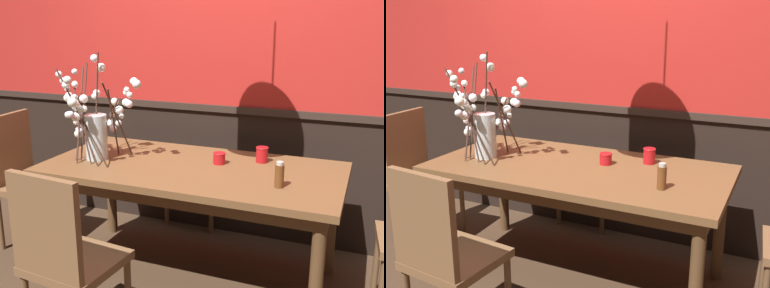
% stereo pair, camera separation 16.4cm
% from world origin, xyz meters
% --- Properties ---
extents(ground_plane, '(24.00, 24.00, 0.00)m').
position_xyz_m(ground_plane, '(0.00, 0.00, 0.00)').
color(ground_plane, '#422D1E').
extents(back_wall, '(5.30, 0.14, 2.76)m').
position_xyz_m(back_wall, '(0.00, 0.76, 1.37)').
color(back_wall, black).
rests_on(back_wall, ground).
extents(dining_table, '(1.80, 0.89, 0.74)m').
position_xyz_m(dining_table, '(0.00, 0.00, 0.66)').
color(dining_table, brown).
rests_on(dining_table, ground).
extents(chair_head_west_end, '(0.40, 0.45, 0.96)m').
position_xyz_m(chair_head_west_end, '(-1.32, -0.00, 0.53)').
color(chair_head_west_end, brown).
rests_on(chair_head_west_end, ground).
extents(chair_near_side_left, '(0.45, 0.44, 0.95)m').
position_xyz_m(chair_near_side_left, '(-0.29, -0.88, 0.52)').
color(chair_near_side_left, brown).
rests_on(chair_near_side_left, ground).
extents(chair_far_side_left, '(0.48, 0.43, 0.92)m').
position_xyz_m(chair_far_side_left, '(-0.26, 0.86, 0.52)').
color(chair_far_side_left, brown).
rests_on(chair_far_side_left, ground).
extents(vase_with_blossoms, '(0.58, 0.55, 0.67)m').
position_xyz_m(vase_with_blossoms, '(-0.62, -0.10, 0.96)').
color(vase_with_blossoms, silver).
rests_on(vase_with_blossoms, dining_table).
extents(candle_holder_nearer_center, '(0.08, 0.08, 0.10)m').
position_xyz_m(candle_holder_nearer_center, '(0.38, 0.24, 0.79)').
color(candle_holder_nearer_center, red).
rests_on(candle_holder_nearer_center, dining_table).
extents(candle_holder_nearer_edge, '(0.08, 0.08, 0.07)m').
position_xyz_m(candle_holder_nearer_edge, '(0.14, 0.11, 0.78)').
color(candle_holder_nearer_edge, red).
rests_on(candle_holder_nearer_edge, dining_table).
extents(condiment_bottle, '(0.05, 0.05, 0.14)m').
position_xyz_m(condiment_bottle, '(0.57, -0.17, 0.81)').
color(condiment_bottle, brown).
rests_on(condiment_bottle, dining_table).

